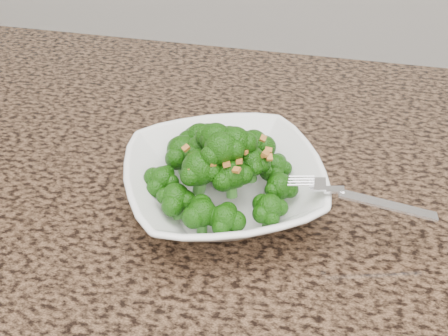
# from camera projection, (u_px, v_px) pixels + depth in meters

# --- Properties ---
(granite_counter) EXTENTS (1.64, 1.04, 0.03)m
(granite_counter) POSITION_uv_depth(u_px,v_px,m) (248.00, 300.00, 0.55)
(granite_counter) COLOR brown
(granite_counter) RESTS_ON cabinet
(bowl) EXTENTS (0.29, 0.29, 0.05)m
(bowl) POSITION_uv_depth(u_px,v_px,m) (224.00, 185.00, 0.62)
(bowl) COLOR white
(bowl) RESTS_ON granite_counter
(broccoli_pile) EXTENTS (0.19, 0.19, 0.06)m
(broccoli_pile) POSITION_uv_depth(u_px,v_px,m) (224.00, 141.00, 0.59)
(broccoli_pile) COLOR #164E08
(broccoli_pile) RESTS_ON bowl
(garlic_topping) EXTENTS (0.11, 0.11, 0.01)m
(garlic_topping) POSITION_uv_depth(u_px,v_px,m) (224.00, 112.00, 0.57)
(garlic_topping) COLOR #B9772D
(garlic_topping) RESTS_ON broccoli_pile
(fork) EXTENTS (0.17, 0.04, 0.01)m
(fork) POSITION_uv_depth(u_px,v_px,m) (338.00, 190.00, 0.57)
(fork) COLOR silver
(fork) RESTS_ON bowl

